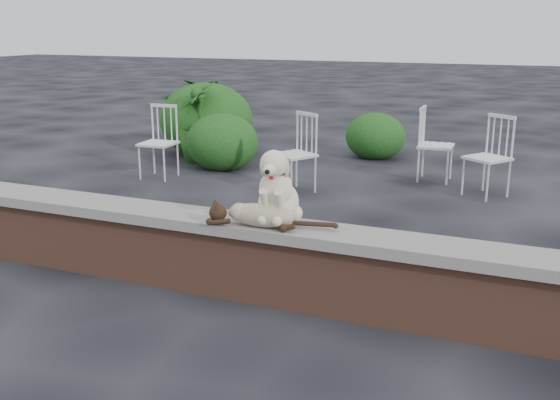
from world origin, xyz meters
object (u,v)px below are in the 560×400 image
at_px(dog, 279,184).
at_px(chair_d, 487,157).
at_px(chair_b, 294,153).
at_px(potted_plant_a, 197,114).
at_px(chair_a, 158,142).
at_px(potted_plant_b, 200,122).
at_px(cat, 260,214).
at_px(chair_e, 436,144).

height_order(dog, chair_d, dog).
distance_m(chair_b, potted_plant_a, 3.18).
bearing_deg(dog, potted_plant_a, 119.18).
xyz_separation_m(chair_a, potted_plant_b, (-0.01, 1.12, 0.11)).
relative_size(dog, potted_plant_a, 0.49).
bearing_deg(chair_a, potted_plant_b, 87.42).
height_order(cat, potted_plant_b, potted_plant_b).
distance_m(dog, cat, 0.25).
xyz_separation_m(dog, chair_b, (-1.03, 2.89, -0.39)).
xyz_separation_m(chair_e, chair_b, (-1.45, -1.24, 0.00)).
relative_size(chair_e, chair_a, 1.00).
bearing_deg(cat, chair_a, 126.74).
distance_m(dog, chair_a, 4.14).
bearing_deg(chair_a, cat, -50.16).
xyz_separation_m(chair_a, potted_plant_a, (-0.57, 2.00, 0.09)).
height_order(cat, chair_d, chair_d).
relative_size(dog, chair_d, 0.59).
xyz_separation_m(chair_b, potted_plant_a, (-2.46, 2.01, 0.09)).
bearing_deg(chair_e, potted_plant_b, 90.51).
bearing_deg(dog, chair_e, 77.88).
distance_m(chair_d, chair_b, 2.24).
relative_size(cat, chair_a, 1.15).
height_order(chair_d, chair_e, same).
bearing_deg(potted_plant_a, chair_a, -74.22).
bearing_deg(chair_d, cat, -72.81).
bearing_deg(potted_plant_b, chair_b, -30.50).
bearing_deg(potted_plant_a, chair_e, -11.12).
height_order(cat, chair_a, chair_a).
height_order(chair_e, chair_a, same).
height_order(chair_e, potted_plant_a, potted_plant_a).
height_order(chair_e, potted_plant_b, potted_plant_b).
bearing_deg(potted_plant_a, chair_d, -16.05).
height_order(potted_plant_a, potted_plant_b, potted_plant_b).
bearing_deg(dog, potted_plant_b, 119.89).
distance_m(chair_a, potted_plant_b, 1.12).
bearing_deg(cat, chair_d, 66.13).
xyz_separation_m(chair_d, potted_plant_b, (-4.04, 0.44, 0.11)).
bearing_deg(chair_d, chair_e, 175.69).
xyz_separation_m(dog, potted_plant_a, (-3.49, 4.90, -0.29)).
xyz_separation_m(cat, potted_plant_b, (-2.86, 4.17, -0.09)).
bearing_deg(potted_plant_b, chair_e, 1.95).
distance_m(chair_e, chair_a, 3.57).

